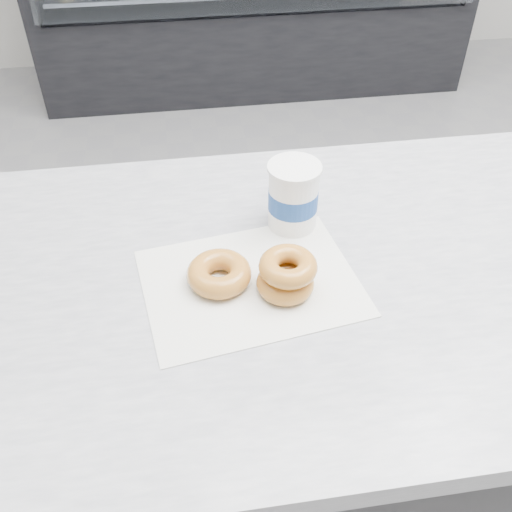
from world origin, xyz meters
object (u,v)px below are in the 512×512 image
Objects in this scene: donut_single at (219,274)px; coffee_cup at (293,196)px; counter at (424,403)px; donut_stack at (287,275)px.

coffee_cup reaches higher than donut_single.
counter is 24.67× the size of donut_stack.
counter is at bearing 6.60° from donut_stack.
coffee_cup is at bearing 75.66° from donut_stack.
donut_single reaches higher than counter.
donut_single is 0.11m from donut_stack.
counter is 29.26× the size of donut_single.
donut_single is 0.20m from coffee_cup.
donut_single is at bearing 162.48° from donut_stack.
coffee_cup reaches higher than donut_stack.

